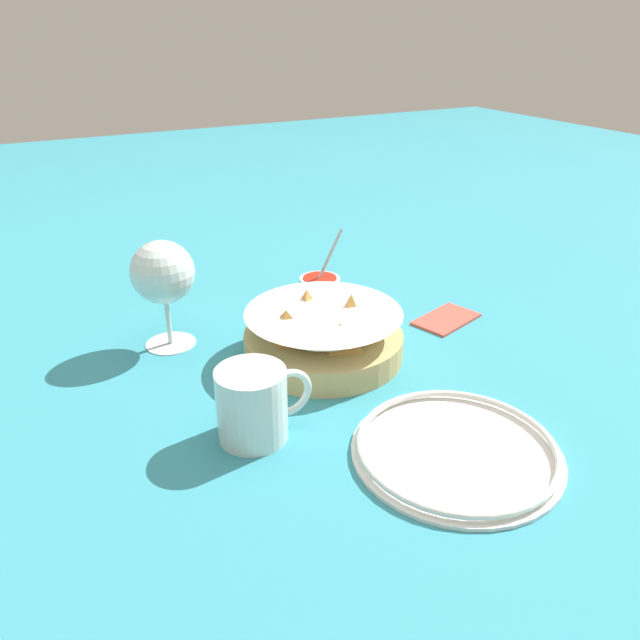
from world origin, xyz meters
The scene contains 7 objects.
ground_plane centered at (0.00, 0.00, 0.00)m, with size 4.00×4.00×0.00m, color teal.
food_basket centered at (0.00, 0.00, 0.03)m, with size 0.22×0.22×0.09m.
sauce_cup centered at (0.08, 0.17, 0.02)m, with size 0.08×0.07×0.12m.
wine_glass centered at (-0.18, 0.14, 0.11)m, with size 0.09×0.09×0.16m.
beer_mug centered at (-0.16, -0.13, 0.04)m, with size 0.12×0.08×0.09m.
side_plate centered at (0.02, -0.26, 0.01)m, with size 0.23×0.23×0.01m.
napkin centered at (0.23, 0.01, 0.00)m, with size 0.12×0.09×0.01m.
Camera 1 is at (-0.37, -0.68, 0.44)m, focal length 35.00 mm.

